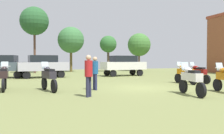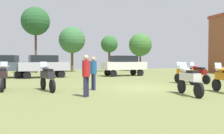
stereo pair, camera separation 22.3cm
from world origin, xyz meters
The scene contains 15 objects.
ground_plane centered at (0.00, 0.00, 0.01)m, with size 44.00×52.00×0.02m.
motorcycle_1 centered at (1.00, -3.28, 0.75)m, with size 0.62×2.18×1.49m.
motorcycle_5 centered at (-5.09, 0.12, 0.75)m, with size 0.80×2.14×1.50m.
motorcycle_6 centered at (4.94, 1.30, 0.73)m, with size 0.62×2.08×1.44m.
motorcycle_7 centered at (-7.29, 1.09, 0.76)m, with size 0.62×2.20×1.50m.
motorcycle_9 centered at (3.78, 1.14, 0.74)m, with size 0.62×2.22×1.47m.
car_1 centered at (-5.19, 9.43, 1.19)m, with size 4.53×2.45×2.00m.
car_2 centered at (2.48, 9.45, 1.19)m, with size 4.49×2.31×2.00m.
car_3 centered at (-8.60, 10.12, 1.19)m, with size 4.54×2.49×2.00m.
person_1 centered at (-2.73, -0.23, 1.05)m, with size 0.43×0.43×1.76m.
person_2 centered at (-3.53, -2.39, 1.08)m, with size 0.48×0.48×1.81m.
tree_1 centered at (-1.41, 18.94, 4.23)m, with size 3.48×3.48×5.97m.
tree_2 centered at (3.52, 18.16, 3.70)m, with size 2.30×2.30×4.88m.
tree_3 centered at (8.21, 18.40, 3.75)m, with size 3.28×3.28×5.38m.
tree_4 centered at (-5.97, 17.28, 6.22)m, with size 3.39×3.39×7.93m.
Camera 2 is at (-5.38, -12.26, 1.62)m, focal length 37.33 mm.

